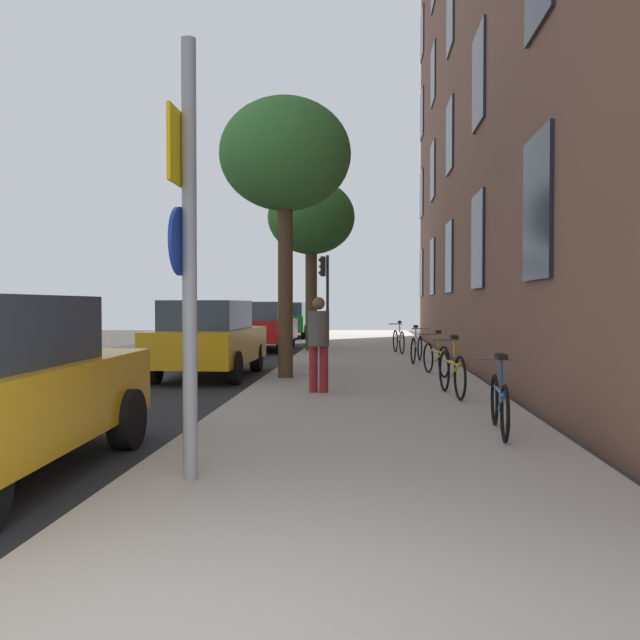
# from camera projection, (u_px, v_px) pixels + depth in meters

# --- Properties ---
(ground_plane) EXTENTS (41.80, 41.80, 0.00)m
(ground_plane) POSITION_uv_depth(u_px,v_px,m) (238.00, 362.00, 17.70)
(ground_plane) COLOR #332D28
(road_asphalt) EXTENTS (7.00, 38.00, 0.01)m
(road_asphalt) POSITION_uv_depth(u_px,v_px,m) (161.00, 361.00, 17.85)
(road_asphalt) COLOR #232326
(road_asphalt) RESTS_ON ground
(sidewalk) EXTENTS (4.20, 38.00, 0.12)m
(sidewalk) POSITION_uv_depth(u_px,v_px,m) (369.00, 361.00, 17.45)
(sidewalk) COLOR #9E9389
(sidewalk) RESTS_ON ground
(sign_post) EXTENTS (0.16, 0.60, 3.59)m
(sign_post) POSITION_uv_depth(u_px,v_px,m) (187.00, 241.00, 5.39)
(sign_post) COLOR gray
(sign_post) RESTS_ON sidewalk
(traffic_light) EXTENTS (0.43, 0.24, 3.41)m
(traffic_light) POSITION_uv_depth(u_px,v_px,m) (325.00, 282.00, 26.76)
(traffic_light) COLOR black
(traffic_light) RESTS_ON sidewalk
(tree_near) EXTENTS (2.56, 2.56, 5.43)m
(tree_near) POSITION_uv_depth(u_px,v_px,m) (285.00, 157.00, 12.85)
(tree_near) COLOR #4C3823
(tree_near) RESTS_ON sidewalk
(tree_far) EXTENTS (2.71, 2.71, 5.29)m
(tree_far) POSITION_uv_depth(u_px,v_px,m) (311.00, 219.00, 20.56)
(tree_far) COLOR #4C3823
(tree_far) RESTS_ON sidewalk
(bicycle_0) EXTENTS (0.42, 1.63, 0.89)m
(bicycle_0) POSITION_uv_depth(u_px,v_px,m) (499.00, 402.00, 7.35)
(bicycle_0) COLOR black
(bicycle_0) RESTS_ON sidewalk
(bicycle_1) EXTENTS (0.42, 1.69, 0.96)m
(bicycle_1) POSITION_uv_depth(u_px,v_px,m) (452.00, 372.00, 10.35)
(bicycle_1) COLOR black
(bicycle_1) RESTS_ON sidewalk
(bicycle_2) EXTENTS (0.51, 1.58, 0.91)m
(bicycle_2) POSITION_uv_depth(u_px,v_px,m) (436.00, 358.00, 13.34)
(bicycle_2) COLOR black
(bicycle_2) RESTS_ON sidewalk
(bicycle_3) EXTENTS (0.53, 1.60, 0.92)m
(bicycle_3) POSITION_uv_depth(u_px,v_px,m) (417.00, 348.00, 16.35)
(bicycle_3) COLOR black
(bicycle_3) RESTS_ON sidewalk
(bicycle_4) EXTENTS (0.42, 1.63, 0.95)m
(bicycle_4) POSITION_uv_depth(u_px,v_px,m) (399.00, 340.00, 19.36)
(bicycle_4) COLOR black
(bicycle_4) RESTS_ON sidewalk
(pedestrian_0) EXTENTS (0.45, 0.45, 1.55)m
(pedestrian_0) POSITION_uv_depth(u_px,v_px,m) (319.00, 338.00, 10.73)
(pedestrian_0) COLOR maroon
(pedestrian_0) RESTS_ON sidewalk
(car_1) EXTENTS (1.83, 3.97, 1.62)m
(car_1) POSITION_uv_depth(u_px,v_px,m) (209.00, 338.00, 13.96)
(car_1) COLOR orange
(car_1) RESTS_ON road_asphalt
(car_2) EXTENTS (1.95, 4.43, 1.62)m
(car_2) POSITION_uv_depth(u_px,v_px,m) (262.00, 325.00, 22.28)
(car_2) COLOR red
(car_2) RESTS_ON road_asphalt
(car_3) EXTENTS (1.92, 4.48, 1.62)m
(car_3) POSITION_uv_depth(u_px,v_px,m) (289.00, 319.00, 30.59)
(car_3) COLOR #19662D
(car_3) RESTS_ON road_asphalt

